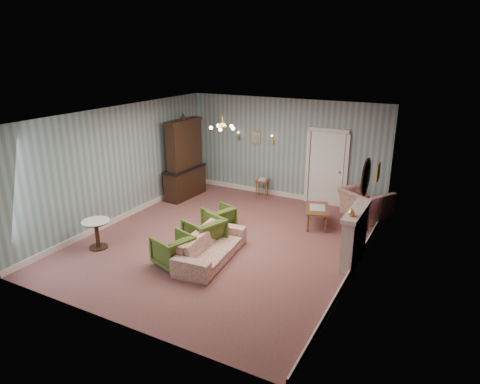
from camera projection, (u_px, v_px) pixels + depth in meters
The scene contains 27 objects.
floor at pixel (224, 241), 9.80m from camera, with size 7.00×7.00×0.00m, color #88534F.
ceiling at pixel (223, 115), 8.86m from camera, with size 7.00×7.00×0.00m, color white.
wall_back at pixel (284, 149), 12.25m from camera, with size 6.00×6.00×0.00m, color slate.
wall_front at pixel (108, 242), 6.40m from camera, with size 6.00×6.00×0.00m, color slate.
wall_left at pixel (120, 164), 10.66m from camera, with size 7.00×7.00×0.00m, color slate.
wall_right at pixel (361, 203), 8.00m from camera, with size 7.00×7.00×0.00m, color slate.
wall_right_floral at pixel (360, 203), 8.00m from camera, with size 7.00×7.00×0.00m, color #AD5668.
door at pixel (327, 167), 11.76m from camera, with size 1.12×0.12×2.16m, color white, non-canonical shape.
olive_chair_a at pixel (173, 249), 8.60m from camera, with size 0.70×0.65×0.72m, color #496322.
olive_chair_b at pixel (205, 231), 9.36m from camera, with size 0.75×0.70×0.77m, color #496322.
olive_chair_c at pixel (219, 217), 10.30m from camera, with size 0.64×0.60×0.66m, color #496322.
sofa_chintz at pixel (211, 242), 8.81m from camera, with size 2.04×0.59×0.80m, color #99403E.
wingback_chair at pixel (366, 199), 11.00m from camera, with size 1.16×0.75×1.01m, color #99403E.
dresser at pixel (184, 157), 12.30m from camera, with size 0.51×1.47×2.45m, color black, non-canonical shape.
fireplace at pixel (355, 236), 8.67m from camera, with size 0.30×1.40×1.16m, color beige, non-canonical shape.
mantel_vase at pixel (351, 212), 8.14m from camera, with size 0.15×0.15×0.15m, color gold.
oval_mirror at pixel (365, 177), 8.22m from camera, with size 0.04×0.76×0.84m, color white, non-canonical shape.
framed_print at pixel (378, 172), 9.42m from camera, with size 0.04×0.34×0.42m, color gold, non-canonical shape.
coffee_table at pixel (317, 217), 10.53m from camera, with size 0.53×0.96×0.49m, color brown, non-canonical shape.
side_table_black at pixel (360, 220), 10.11m from camera, with size 0.43×0.43×0.64m, color black, non-canonical shape.
pedestal_table at pixel (97, 234), 9.34m from camera, with size 0.61×0.61×0.66m, color black, non-canonical shape.
nesting_table at pixel (262, 188), 12.56m from camera, with size 0.35×0.44×0.58m, color brown, non-canonical shape.
gilt_mirror_back at pixel (256, 138), 12.54m from camera, with size 0.28×0.06×0.36m, color gold, non-canonical shape.
sconce_left at pixel (239, 136), 12.77m from camera, with size 0.16×0.12×0.30m, color gold, non-canonical shape.
sconce_right at pixel (272, 140), 12.28m from camera, with size 0.16×0.12×0.30m, color gold, non-canonical shape.
chandelier at pixel (223, 128), 8.95m from camera, with size 0.56×0.56×0.36m, color gold, non-canonical shape.
burgundy_cushion at pixel (362, 201), 10.90m from camera, with size 0.38×0.10×0.38m, color maroon.
Camera 1 is at (4.50, -7.70, 4.23)m, focal length 31.71 mm.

